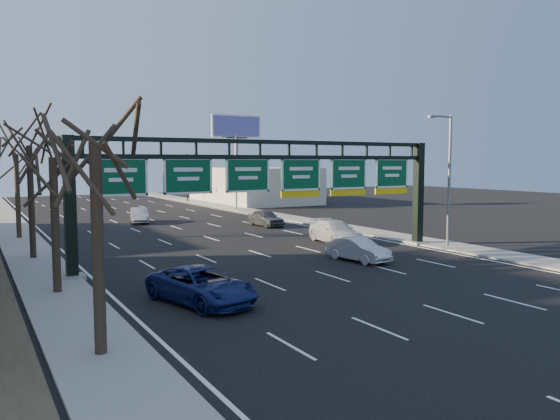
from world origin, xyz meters
TOP-DOWN VIEW (x-y plane):
  - ground at (0.00, 0.00)m, footprint 160.00×160.00m
  - sidewalk_left at (-12.80, 20.00)m, footprint 3.00×120.00m
  - sidewalk_right at (12.80, 20.00)m, footprint 3.00×120.00m
  - lane_markings at (0.00, 20.00)m, footprint 21.60×120.00m
  - sign_gantry at (0.16, 8.00)m, footprint 24.60×1.20m
  - building_right_distant at (20.00, 50.00)m, footprint 12.00×20.00m
  - tree_near at (-12.80, -4.00)m, footprint 3.60×3.60m
  - tree_gantry at (-12.80, 5.00)m, footprint 3.60×3.60m
  - tree_mid at (-12.80, 15.00)m, footprint 3.60×3.60m
  - tree_far at (-12.80, 25.00)m, footprint 3.60×3.60m
  - streetlight_near at (12.47, 6.00)m, footprint 2.15×0.22m
  - streetlight_far at (12.47, 40.00)m, footprint 2.15×0.22m
  - billboard_right at (15.00, 44.98)m, footprint 7.00×0.50m
  - traffic_signal_mast at (5.69, 55.00)m, footprint 10.16×0.54m
  - car_blue_suv at (-7.81, 0.34)m, footprint 3.80×5.86m
  - car_silver_sedan at (3.85, 4.77)m, footprint 2.05×4.37m
  - car_white_wagon at (7.00, 11.46)m, footprint 2.88×5.71m
  - car_grey_far at (7.45, 22.93)m, footprint 1.92×4.47m
  - car_silver_distant at (-1.82, 31.35)m, footprint 2.38×4.59m

SIDE VIEW (x-z plane):
  - ground at x=0.00m, z-range 0.00..0.00m
  - lane_markings at x=0.00m, z-range 0.00..0.01m
  - sidewalk_left at x=-12.80m, z-range 0.00..0.12m
  - sidewalk_right at x=12.80m, z-range 0.00..0.12m
  - car_silver_sedan at x=3.85m, z-range 0.00..1.38m
  - car_silver_distant at x=-1.82m, z-range 0.00..1.44m
  - car_blue_suv at x=-7.81m, z-range 0.00..1.50m
  - car_grey_far at x=7.45m, z-range 0.00..1.50m
  - car_white_wagon at x=7.00m, z-range 0.00..1.59m
  - building_right_distant at x=20.00m, z-range 0.00..5.00m
  - sign_gantry at x=0.16m, z-range 1.03..8.23m
  - streetlight_near at x=12.47m, z-range 0.58..9.58m
  - streetlight_far at x=12.47m, z-range 0.58..9.58m
  - traffic_signal_mast at x=5.69m, z-range 2.00..9.00m
  - tree_gantry at x=-12.80m, z-range 2.87..11.35m
  - tree_near at x=-12.80m, z-range 3.05..11.91m
  - tree_far at x=-12.80m, z-range 3.05..11.91m
  - tree_mid at x=-12.80m, z-range 3.23..12.47m
  - billboard_right at x=15.00m, z-range 3.06..15.06m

